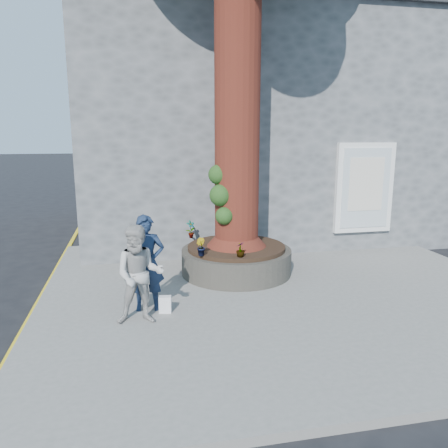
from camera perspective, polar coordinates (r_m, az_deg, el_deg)
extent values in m
plane|color=black|center=(7.40, -0.93, -12.43)|extent=(120.00, 120.00, 0.00)
cube|color=slate|center=(8.64, 7.72, -8.44)|extent=(9.00, 8.00, 0.12)
cube|color=yellow|center=(8.40, -23.58, -10.39)|extent=(0.10, 30.00, 0.01)
cube|color=#515557|center=(14.32, 3.56, 11.72)|extent=(10.00, 8.00, 6.00)
cube|color=black|center=(14.65, 3.73, 24.13)|extent=(10.30, 8.30, 0.30)
cube|color=white|center=(11.31, 17.85, 4.50)|extent=(1.50, 0.12, 2.20)
cube|color=silver|center=(11.26, 18.00, 4.46)|extent=(1.25, 0.04, 1.95)
cube|color=silver|center=(11.23, 18.08, 4.95)|extent=(0.90, 0.02, 1.30)
cylinder|color=black|center=(9.26, 1.62, -4.84)|extent=(2.30, 2.30, 0.52)
cylinder|color=black|center=(9.17, 1.63, -3.05)|extent=(2.04, 2.04, 0.08)
cylinder|color=#4E1713|center=(8.97, 1.78, 21.02)|extent=(0.90, 0.90, 7.50)
cone|color=#4E1713|center=(9.08, 1.64, -0.67)|extent=(1.24, 1.24, 0.70)
sphere|color=#143C15|center=(8.67, -0.47, 3.77)|extent=(0.44, 0.44, 0.44)
sphere|color=#143C15|center=(8.66, 0.05, 1.07)|extent=(0.36, 0.36, 0.36)
sphere|color=#143C15|center=(8.74, -0.76, 6.47)|extent=(0.40, 0.40, 0.40)
imported|color=#172540|center=(7.35, -10.05, -5.06)|extent=(0.60, 0.41, 1.61)
imported|color=#ABA8A4|center=(6.87, -10.98, -6.52)|extent=(0.81, 0.65, 1.56)
cube|color=white|center=(7.40, -7.69, -10.36)|extent=(0.22, 0.15, 0.28)
imported|color=gray|center=(9.78, -4.37, -0.69)|extent=(0.25, 0.21, 0.40)
imported|color=gray|center=(8.40, -3.09, -2.99)|extent=(0.25, 0.25, 0.34)
imported|color=gray|center=(8.30, 2.17, -3.35)|extent=(0.23, 0.23, 0.29)
imported|color=gray|center=(9.48, 0.26, -1.27)|extent=(0.30, 0.33, 0.33)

